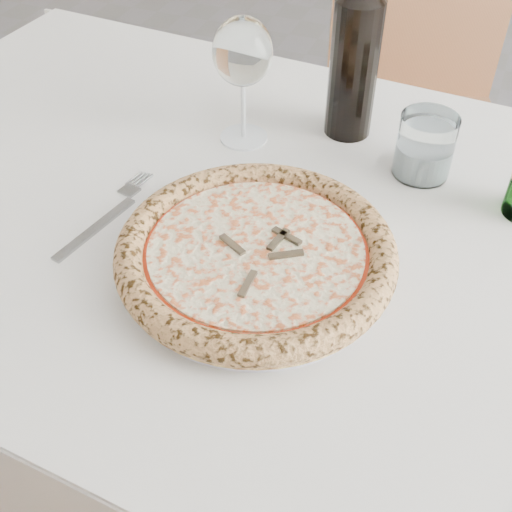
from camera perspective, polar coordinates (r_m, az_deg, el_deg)
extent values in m
cube|color=#505052|center=(1.58, 9.08, -12.76)|extent=(5.00, 6.00, 0.02)
cube|color=brown|center=(0.84, 2.54, 2.03)|extent=(1.38, 0.85, 0.04)
cube|color=silver|center=(0.83, 2.59, 3.23)|extent=(1.45, 0.91, 0.01)
cube|color=silver|center=(1.22, 9.18, 10.65)|extent=(1.40, 0.01, 0.22)
cylinder|color=brown|center=(1.54, -15.35, 4.29)|extent=(0.06, 0.06, 0.71)
cube|color=brown|center=(1.59, 13.74, 10.30)|extent=(0.52, 0.52, 0.04)
cube|color=brown|center=(1.65, 14.52, 21.14)|extent=(0.40, 0.17, 0.46)
cylinder|color=brown|center=(1.90, 17.27, 6.81)|extent=(0.04, 0.04, 0.43)
cylinder|color=brown|center=(1.64, 19.13, -0.53)|extent=(0.04, 0.04, 0.43)
cylinder|color=brown|center=(1.85, 6.53, 7.53)|extent=(0.04, 0.04, 0.43)
cylinder|color=brown|center=(1.58, 6.71, 0.05)|extent=(0.04, 0.04, 0.43)
cylinder|color=white|center=(0.75, 0.00, -0.72)|extent=(0.30, 0.30, 0.01)
torus|color=white|center=(0.75, 0.00, -0.45)|extent=(0.30, 0.30, 0.01)
cylinder|color=#EDC26E|center=(0.74, 0.00, 0.00)|extent=(0.32, 0.32, 0.01)
torus|color=tan|center=(0.74, 0.00, 0.45)|extent=(0.33, 0.33, 0.03)
cylinder|color=#E54205|center=(0.74, 0.00, 0.45)|extent=(0.27, 0.27, 0.00)
cylinder|color=#FCEAB6|center=(0.73, 0.00, 0.63)|extent=(0.25, 0.25, 0.00)
cube|color=#3D3425|center=(0.72, 2.33, 0.25)|extent=(0.04, 0.01, 0.00)
cube|color=#3D3425|center=(0.76, 2.48, 2.87)|extent=(0.02, 0.04, 0.00)
cube|color=#3D3425|center=(0.78, -2.78, 3.86)|extent=(0.04, 0.03, 0.00)
cube|color=#3D3425|center=(0.73, -2.88, 0.40)|extent=(0.04, 0.03, 0.00)
cube|color=#3D3425|center=(0.69, -0.32, -2.29)|extent=(0.02, 0.04, 0.00)
cube|color=gray|center=(0.83, -14.11, 2.38)|extent=(0.04, 0.14, 0.00)
cube|color=gray|center=(0.88, -11.21, 5.71)|extent=(0.03, 0.03, 0.00)
cylinder|color=gray|center=(0.91, -10.85, 6.80)|extent=(0.00, 0.03, 0.00)
cylinder|color=gray|center=(0.90, -10.52, 6.72)|extent=(0.00, 0.03, 0.00)
cylinder|color=gray|center=(0.90, -10.20, 6.65)|extent=(0.00, 0.03, 0.00)
cylinder|color=gray|center=(0.90, -9.86, 6.57)|extent=(0.00, 0.03, 0.00)
cylinder|color=white|center=(0.98, -1.09, 10.51)|extent=(0.07, 0.07, 0.00)
cylinder|color=white|center=(0.95, -1.13, 13.00)|extent=(0.01, 0.01, 0.09)
ellipsoid|color=white|center=(0.91, -1.21, 17.72)|extent=(0.08, 0.08, 0.10)
cylinder|color=white|center=(0.91, 14.80, 9.44)|extent=(0.08, 0.08, 0.09)
cylinder|color=silver|center=(0.92, 14.57, 8.34)|extent=(0.07, 0.07, 0.04)
cylinder|color=black|center=(0.96, 8.65, 16.02)|extent=(0.07, 0.07, 0.20)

